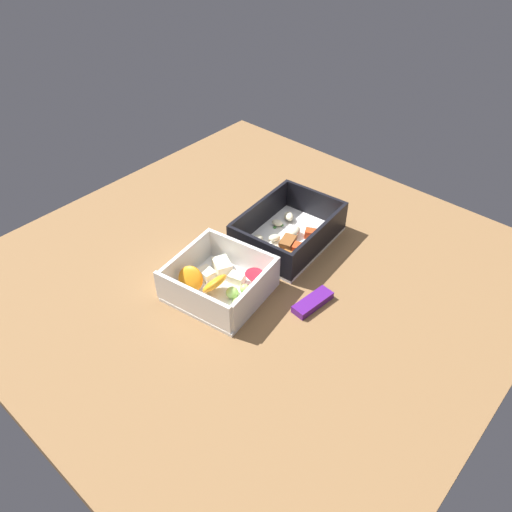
# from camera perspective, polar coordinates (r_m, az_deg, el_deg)

# --- Properties ---
(table_surface) EXTENTS (0.80, 0.80, 0.02)m
(table_surface) POSITION_cam_1_polar(r_m,az_deg,el_deg) (0.83, -0.14, -2.19)
(table_surface) COLOR brown
(table_surface) RESTS_ON ground
(pasta_container) EXTENTS (0.19, 0.15, 0.06)m
(pasta_container) POSITION_cam_1_polar(r_m,az_deg,el_deg) (0.88, 3.68, 2.57)
(pasta_container) COLOR white
(pasta_container) RESTS_ON table_surface
(fruit_bowl) EXTENTS (0.15, 0.16, 0.06)m
(fruit_bowl) POSITION_cam_1_polar(r_m,az_deg,el_deg) (0.78, -4.01, -3.05)
(fruit_bowl) COLOR white
(fruit_bowl) RESTS_ON table_surface
(candy_bar) EXTENTS (0.07, 0.03, 0.01)m
(candy_bar) POSITION_cam_1_polar(r_m,az_deg,el_deg) (0.77, 6.49, -5.18)
(candy_bar) COLOR #51197A
(candy_bar) RESTS_ON table_surface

